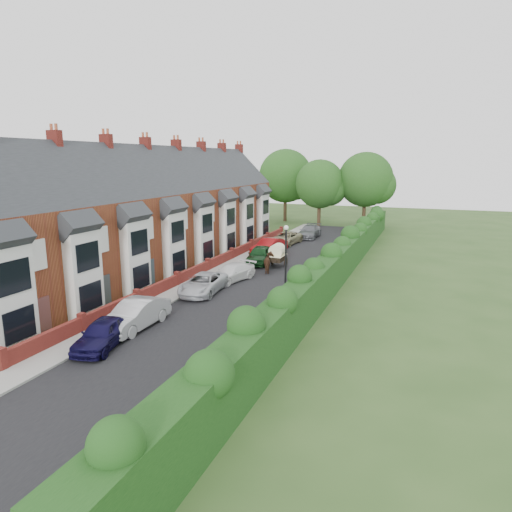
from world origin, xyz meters
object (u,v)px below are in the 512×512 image
(car_green, at_px, (260,255))
(car_grey, at_px, (309,232))
(car_beige, at_px, (286,238))
(horse, at_px, (269,263))
(lamppost, at_px, (286,254))
(car_white, at_px, (232,273))
(car_silver_a, at_px, (135,315))
(car_navy, at_px, (103,334))
(horse_cart, at_px, (277,254))
(car_silver_b, at_px, (203,284))
(car_red, at_px, (269,247))

(car_green, xyz_separation_m, car_grey, (0.67, 15.13, -0.04))
(car_beige, bearing_deg, horse, -72.70)
(lamppost, distance_m, car_green, 11.99)
(car_white, distance_m, horse, 4.02)
(car_silver_a, distance_m, horse, 15.05)
(car_navy, distance_m, horse, 17.80)
(lamppost, xyz_separation_m, car_grey, (-5.00, 25.40, -2.54))
(horse_cart, bearing_deg, horse, -90.00)
(car_silver_a, distance_m, car_white, 11.26)
(car_silver_a, relative_size, car_beige, 0.97)
(car_silver_b, distance_m, car_beige, 20.24)
(car_green, height_order, car_red, car_green)
(car_navy, distance_m, car_silver_b, 10.27)
(car_white, bearing_deg, car_grey, 103.07)
(car_red, distance_m, car_beige, 5.98)
(lamppost, xyz_separation_m, car_beige, (-6.34, 20.30, -2.61))
(car_silver_b, height_order, car_white, car_silver_b)
(lamppost, relative_size, horse, 2.64)
(car_white, relative_size, horse_cart, 1.57)
(car_green, xyz_separation_m, car_red, (-0.56, 4.05, -0.00))
(car_red, bearing_deg, lamppost, -55.42)
(lamppost, relative_size, car_beige, 1.04)
(car_navy, xyz_separation_m, car_red, (0.13, 24.52, 0.07))
(car_red, xyz_separation_m, horse_cart, (2.47, -4.80, 0.40))
(car_navy, height_order, car_beige, car_navy)
(car_grey, distance_m, horse_cart, 15.93)
(car_silver_a, xyz_separation_m, car_beige, (0.06, 27.70, -0.10))
(car_red, bearing_deg, car_beige, 102.19)
(car_green, height_order, car_beige, car_green)
(lamppost, relative_size, car_red, 1.07)
(car_navy, bearing_deg, car_green, 75.84)
(car_grey, bearing_deg, car_silver_a, -93.32)
(car_beige, xyz_separation_m, car_grey, (1.34, 5.10, 0.07))
(car_white, xyz_separation_m, car_green, (-0.11, 6.45, 0.14))
(car_navy, bearing_deg, horse_cart, 70.26)
(horse, bearing_deg, car_grey, -108.22)
(car_silver_b, height_order, car_beige, same)
(car_green, relative_size, car_red, 0.97)
(car_navy, xyz_separation_m, car_white, (0.79, 14.02, -0.06))
(car_silver_b, distance_m, car_green, 10.22)
(horse, bearing_deg, car_navy, 59.43)
(car_beige, height_order, horse, horse)
(lamppost, relative_size, car_green, 1.10)
(car_grey, bearing_deg, car_beige, -105.62)
(car_silver_b, bearing_deg, car_beige, 85.79)
(car_silver_a, relative_size, car_red, 1.00)
(lamppost, height_order, car_silver_a, lamppost)
(car_red, relative_size, car_grey, 0.93)
(car_white, xyz_separation_m, horse, (1.80, 3.59, 0.17))
(car_silver_b, distance_m, car_red, 14.26)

